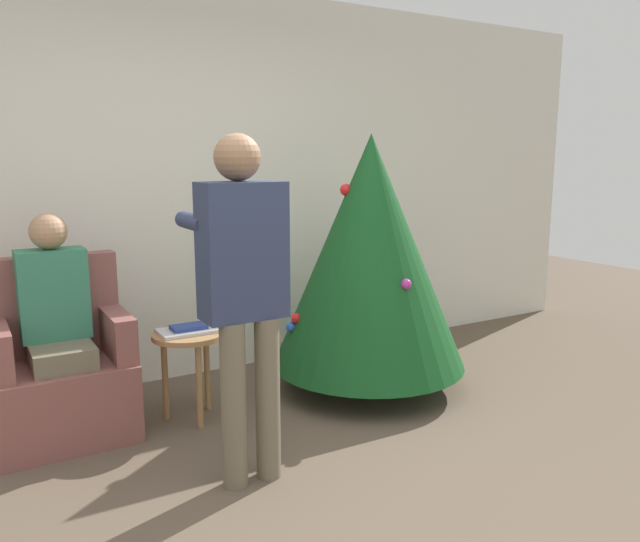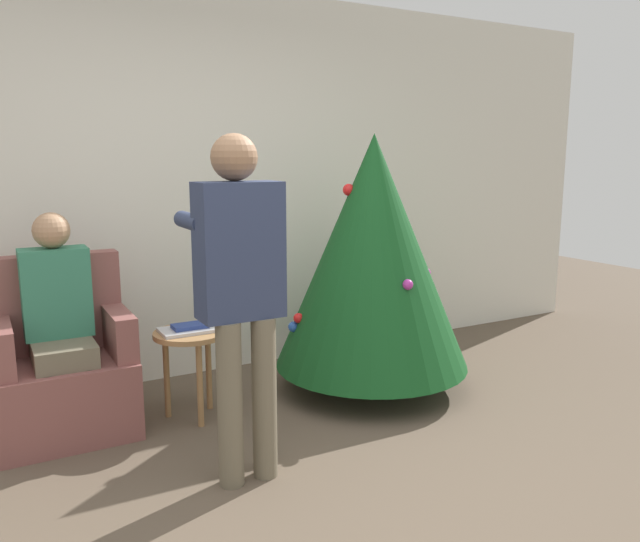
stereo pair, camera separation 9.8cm
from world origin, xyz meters
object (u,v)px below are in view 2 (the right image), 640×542
christmas_tree (373,252)px  armchair (63,370)px  person_standing (240,279)px  side_stool (191,345)px  person_seated (59,316)px

christmas_tree → armchair: 2.02m
person_standing → side_stool: (-0.01, 0.80, -0.54)m
christmas_tree → armchair: bearing=172.0°
side_stool → person_standing: bearing=-89.4°
christmas_tree → side_stool: 1.32m
person_standing → side_stool: size_ratio=3.09×
person_seated → side_stool: size_ratio=2.33×
armchair → person_standing: 1.35m
person_standing → side_stool: 0.97m
armchair → person_seated: (0.00, -0.03, 0.33)m
christmas_tree → side_stool: size_ratio=3.17×
christmas_tree → side_stool: bearing=175.2°
person_seated → person_standing: person_standing is taller
armchair → side_stool: (0.69, -0.17, 0.09)m
armchair → person_seated: bearing=-90.0°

